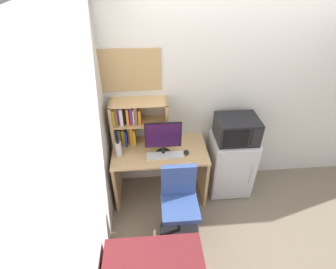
{
  "coord_description": "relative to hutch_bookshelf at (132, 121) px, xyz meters",
  "views": [
    {
      "loc": [
        -1.07,
        -2.84,
        2.78
      ],
      "look_at": [
        -0.87,
        -0.35,
        1.01
      ],
      "focal_mm": 27.94,
      "sensor_mm": 36.0,
      "label": 1
    }
  ],
  "objects": [
    {
      "name": "wall_back",
      "position": [
        1.69,
        0.14,
        0.22
      ],
      "size": [
        6.4,
        0.04,
        2.6
      ],
      "primitive_type": "cube",
      "color": "silver",
      "rests_on": "ground_plane"
    },
    {
      "name": "wall_corkboard",
      "position": [
        0.0,
        0.11,
        0.6
      ],
      "size": [
        0.73,
        0.02,
        0.48
      ],
      "primitive_type": "cube",
      "color": "tan"
    },
    {
      "name": "mini_fridge",
      "position": [
        1.27,
        -0.16,
        -0.65
      ],
      "size": [
        0.55,
        0.49,
        0.85
      ],
      "color": "silver",
      "rests_on": "ground_plane"
    },
    {
      "name": "hutch_bookshelf",
      "position": [
        0.0,
        0.0,
        0.0
      ],
      "size": [
        0.68,
        0.27,
        0.59
      ],
      "color": "tan",
      "rests_on": "desk"
    },
    {
      "name": "wall_left",
      "position": [
        -0.33,
        -1.48,
        0.22
      ],
      "size": [
        0.04,
        4.4,
        2.6
      ],
      "primitive_type": "cube",
      "color": "silver",
      "rests_on": "ground_plane"
    },
    {
      "name": "desk_chair",
      "position": [
        0.5,
        -0.78,
        -0.68
      ],
      "size": [
        0.47,
        0.47,
        0.89
      ],
      "color": "black",
      "rests_on": "ground_plane"
    },
    {
      "name": "computer_mouse",
      "position": [
        0.64,
        -0.29,
        -0.3
      ],
      "size": [
        0.06,
        0.09,
        0.04
      ],
      "primitive_type": "ellipsoid",
      "color": "black",
      "rests_on": "desk"
    },
    {
      "name": "microwave",
      "position": [
        1.27,
        -0.16,
        -0.08
      ],
      "size": [
        0.5,
        0.41,
        0.3
      ],
      "color": "black",
      "rests_on": "mini_fridge"
    },
    {
      "name": "water_bottle",
      "position": [
        -0.17,
        -0.25,
        -0.22
      ],
      "size": [
        0.08,
        0.08,
        0.2
      ],
      "color": "silver",
      "rests_on": "desk"
    },
    {
      "name": "desk",
      "position": [
        0.32,
        -0.19,
        -0.56
      ],
      "size": [
        1.17,
        0.63,
        0.76
      ],
      "color": "tan",
      "rests_on": "ground_plane"
    },
    {
      "name": "keyboard",
      "position": [
        0.38,
        -0.31,
        -0.31
      ],
      "size": [
        0.44,
        0.12,
        0.02
      ],
      "primitive_type": "cube",
      "color": "silver",
      "rests_on": "desk"
    },
    {
      "name": "monitor",
      "position": [
        0.36,
        -0.27,
        -0.07
      ],
      "size": [
        0.43,
        0.2,
        0.45
      ],
      "color": "black",
      "rests_on": "desk"
    }
  ]
}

